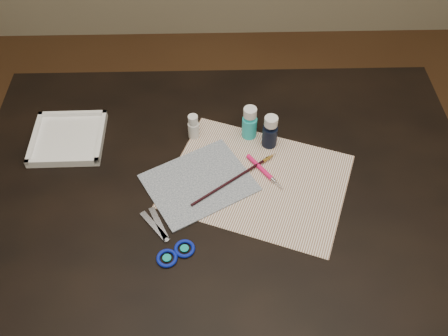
{
  "coord_description": "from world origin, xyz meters",
  "views": [
    {
      "loc": [
        -0.02,
        -0.81,
        1.75
      ],
      "look_at": [
        0.0,
        0.0,
        0.8
      ],
      "focal_mm": 40.0,
      "sensor_mm": 36.0,
      "label": 1
    }
  ],
  "objects_px": {
    "paint_bottle_white": "(193,126)",
    "paint_bottle_navy": "(270,132)",
    "scissors": "(161,236)",
    "paper": "(258,181)",
    "paint_bottle_cyan": "(250,123)",
    "palette_tray": "(68,138)",
    "canvas": "(199,183)"
  },
  "relations": [
    {
      "from": "paint_bottle_navy",
      "to": "palette_tray",
      "type": "xyz_separation_m",
      "value": [
        -0.55,
        0.03,
        -0.04
      ]
    },
    {
      "from": "canvas",
      "to": "scissors",
      "type": "xyz_separation_m",
      "value": [
        -0.09,
        -0.16,
        0.0
      ]
    },
    {
      "from": "paper",
      "to": "paint_bottle_white",
      "type": "height_order",
      "value": "paint_bottle_white"
    },
    {
      "from": "paper",
      "to": "canvas",
      "type": "distance_m",
      "value": 0.15
    },
    {
      "from": "scissors",
      "to": "canvas",
      "type": "bearing_deg",
      "value": -67.35
    },
    {
      "from": "paper",
      "to": "scissors",
      "type": "bearing_deg",
      "value": -145.31
    },
    {
      "from": "paint_bottle_navy",
      "to": "palette_tray",
      "type": "distance_m",
      "value": 0.55
    },
    {
      "from": "paper",
      "to": "scissors",
      "type": "height_order",
      "value": "scissors"
    },
    {
      "from": "paint_bottle_navy",
      "to": "palette_tray",
      "type": "bearing_deg",
      "value": 177.19
    },
    {
      "from": "paper",
      "to": "paint_bottle_navy",
      "type": "relative_size",
      "value": 4.43
    },
    {
      "from": "paper",
      "to": "paint_bottle_cyan",
      "type": "relative_size",
      "value": 4.42
    },
    {
      "from": "paper",
      "to": "scissors",
      "type": "xyz_separation_m",
      "value": [
        -0.24,
        -0.17,
        0.0
      ]
    },
    {
      "from": "paint_bottle_white",
      "to": "paint_bottle_navy",
      "type": "distance_m",
      "value": 0.21
    },
    {
      "from": "palette_tray",
      "to": "paper",
      "type": "bearing_deg",
      "value": -16.94
    },
    {
      "from": "canvas",
      "to": "paint_bottle_cyan",
      "type": "bearing_deg",
      "value": 50.69
    },
    {
      "from": "paper",
      "to": "paint_bottle_navy",
      "type": "height_order",
      "value": "paint_bottle_navy"
    },
    {
      "from": "paper",
      "to": "scissors",
      "type": "relative_size",
      "value": 2.33
    },
    {
      "from": "paint_bottle_white",
      "to": "paint_bottle_cyan",
      "type": "xyz_separation_m",
      "value": [
        0.15,
        -0.0,
        0.01
      ]
    },
    {
      "from": "paint_bottle_white",
      "to": "scissors",
      "type": "bearing_deg",
      "value": -102.45
    },
    {
      "from": "paint_bottle_white",
      "to": "scissors",
      "type": "distance_m",
      "value": 0.34
    },
    {
      "from": "paint_bottle_cyan",
      "to": "palette_tray",
      "type": "relative_size",
      "value": 0.52
    },
    {
      "from": "paint_bottle_cyan",
      "to": "scissors",
      "type": "height_order",
      "value": "paint_bottle_cyan"
    },
    {
      "from": "canvas",
      "to": "paint_bottle_cyan",
      "type": "height_order",
      "value": "paint_bottle_cyan"
    },
    {
      "from": "paint_bottle_cyan",
      "to": "palette_tray",
      "type": "height_order",
      "value": "paint_bottle_cyan"
    },
    {
      "from": "paint_bottle_navy",
      "to": "scissors",
      "type": "distance_m",
      "value": 0.41
    },
    {
      "from": "paint_bottle_white",
      "to": "paint_bottle_cyan",
      "type": "bearing_deg",
      "value": -0.6
    },
    {
      "from": "paint_bottle_cyan",
      "to": "paper",
      "type": "bearing_deg",
      "value": -85.49
    },
    {
      "from": "canvas",
      "to": "paint_bottle_cyan",
      "type": "distance_m",
      "value": 0.22
    },
    {
      "from": "canvas",
      "to": "scissors",
      "type": "height_order",
      "value": "scissors"
    },
    {
      "from": "canvas",
      "to": "paint_bottle_white",
      "type": "bearing_deg",
      "value": 95.19
    },
    {
      "from": "paint_bottle_white",
      "to": "paint_bottle_navy",
      "type": "bearing_deg",
      "value": -10.18
    },
    {
      "from": "paint_bottle_white",
      "to": "palette_tray",
      "type": "distance_m",
      "value": 0.35
    }
  ]
}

